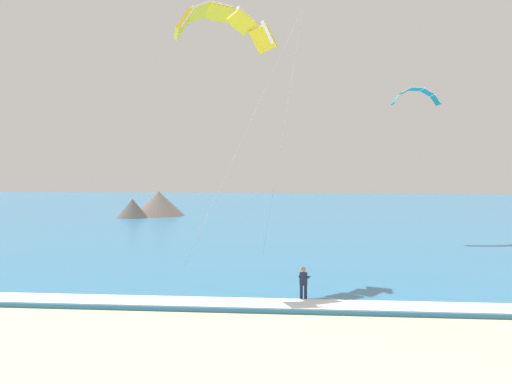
# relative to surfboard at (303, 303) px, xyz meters

# --- Properties ---
(sea) EXTENTS (200.00, 120.00, 0.20)m
(sea) POSITION_rel_surfboard_xyz_m (5.58, 57.97, 0.07)
(sea) COLOR teal
(sea) RESTS_ON ground
(surf_foam) EXTENTS (200.00, 1.78, 0.04)m
(surf_foam) POSITION_rel_surfboard_xyz_m (5.58, -1.03, 0.19)
(surf_foam) COLOR white
(surf_foam) RESTS_ON sea
(surfboard) EXTENTS (0.64, 1.45, 0.09)m
(surfboard) POSITION_rel_surfboard_xyz_m (0.00, 0.00, 0.00)
(surfboard) COLOR #239EC6
(surfboard) RESTS_ON ground
(kitesurfer) EXTENTS (0.57, 0.57, 1.69)m
(kitesurfer) POSITION_rel_surfboard_xyz_m (0.00, 0.02, 0.91)
(kitesurfer) COLOR #191E38
(kitesurfer) RESTS_ON ground
(kite_primary) EXTENTS (6.76, 6.62, 14.10)m
(kite_primary) POSITION_rel_surfboard_xyz_m (-4.51, 4.81, 14.24)
(kite_primary) COLOR yellow
(kite_distant) EXTENTS (4.34, 1.66, 1.52)m
(kite_distant) POSITION_rel_surfboard_xyz_m (9.43, 23.22, 12.65)
(kite_distant) COLOR teal
(headland_left) EXTENTS (8.23, 9.14, 3.42)m
(headland_left) POSITION_rel_surfboard_xyz_m (-19.77, 44.47, 1.60)
(headland_left) COLOR #665B51
(headland_left) RESTS_ON ground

